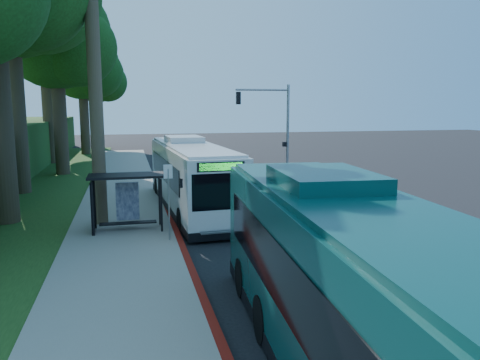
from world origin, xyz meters
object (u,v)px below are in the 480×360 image
object	(u,v)px
teal_bus	(361,297)
pickup	(264,185)
bus_shelter	(121,191)
white_bus	(191,175)

from	to	relation	value
teal_bus	pickup	size ratio (longest dim) A/B	2.72
bus_shelter	white_bus	size ratio (longest dim) A/B	0.25
bus_shelter	white_bus	distance (m)	5.16
teal_bus	pickup	distance (m)	19.67
white_bus	pickup	size ratio (longest dim) A/B	2.54
white_bus	teal_bus	xyz separation A→B (m)	(0.90, -16.80, 0.12)
white_bus	teal_bus	distance (m)	16.82
bus_shelter	teal_bus	distance (m)	13.77
white_bus	pickup	bearing A→B (deg)	24.29
white_bus	bus_shelter	bearing A→B (deg)	-136.29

